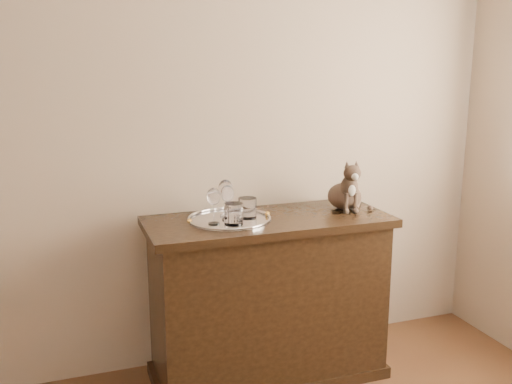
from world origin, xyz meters
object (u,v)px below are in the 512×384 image
tumbler_b (234,214)px  tumbler_c (247,208)px  cat (345,184)px  wine_glass_d (227,203)px  tray (230,220)px  wine_glass_b (226,198)px  sideboard (268,299)px  wine_glass_c (214,206)px

tumbler_b → tumbler_c: 0.13m
cat → wine_glass_d: bearing=-167.9°
tray → wine_glass_b: wine_glass_b is taller
sideboard → wine_glass_d: bearing=179.4°
sideboard → tray: (-0.20, 0.01, 0.43)m
wine_glass_b → cat: size_ratio=0.68×
sideboard → wine_glass_d: (-0.21, 0.00, 0.52)m
tumbler_b → cat: size_ratio=0.38×
tumbler_c → wine_glass_c: bearing=-166.6°
wine_glass_c → wine_glass_d: 0.09m
wine_glass_d → cat: 0.65m
wine_glass_c → cat: (0.72, 0.08, 0.04)m
sideboard → tray: bearing=177.3°
wine_glass_b → cat: bearing=-2.9°
wine_glass_b → wine_glass_c: size_ratio=1.06×
sideboard → tumbler_c: (-0.11, 0.00, 0.48)m
tumbler_c → cat: bearing=4.1°
wine_glass_c → wine_glass_d: size_ratio=1.01×
tumbler_b → sideboard: bearing=22.0°
sideboard → tumbler_b: bearing=-158.0°
tray → tumbler_b: 0.11m
wine_glass_b → wine_glass_c: 0.15m
sideboard → wine_glass_c: 0.59m
tray → cat: (0.63, 0.03, 0.13)m
wine_glass_c → tumbler_b: size_ratio=1.71×
tumbler_b → tumbler_c: (0.10, 0.08, -0.00)m
tumbler_c → sideboard: bearing=-1.3°
wine_glass_c → tumbler_c: wine_glass_c is taller
sideboard → wine_glass_d: wine_glass_d is taller
tumbler_b → tumbler_c: bearing=41.4°
sideboard → cat: bearing=5.4°
tumbler_c → cat: (0.54, 0.04, 0.07)m
tumbler_c → cat: size_ratio=0.38×
tumbler_b → wine_glass_d: bearing=92.4°
sideboard → tumbler_c: tumbler_c is taller
sideboard → wine_glass_b: 0.56m
wine_glass_b → tumbler_b: wine_glass_b is taller
tray → wine_glass_d: 0.09m
tray → wine_glass_b: size_ratio=2.20×
wine_glass_c → tumbler_b: 0.10m
tumbler_b → wine_glass_b: bearing=87.0°
tumbler_b → cat: 0.66m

